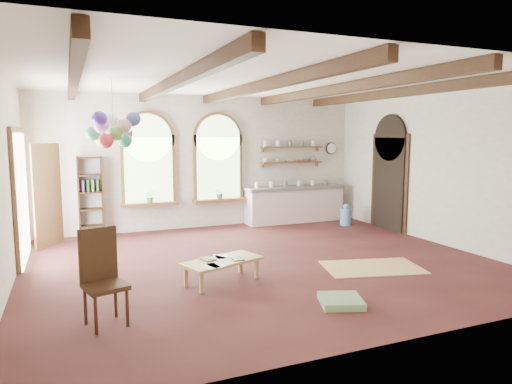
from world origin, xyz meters
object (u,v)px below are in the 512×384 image
coffee_table (222,262)px  side_chair (105,298)px  kitchen_counter (294,204)px  balloon_cluster (113,130)px

coffee_table → side_chair: 2.05m
kitchen_counter → coffee_table: 5.18m
side_chair → coffee_table: bearing=28.7°
side_chair → balloon_cluster: bearing=81.0°
kitchen_counter → side_chair: (-5.11, -4.97, -0.14)m
kitchen_counter → balloon_cluster: bearing=-152.9°
kitchen_counter → side_chair: size_ratio=2.31×
coffee_table → side_chair: bearing=-151.3°
kitchen_counter → coffee_table: size_ratio=1.97×
side_chair → balloon_cluster: (0.41, 2.57, 2.02)m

